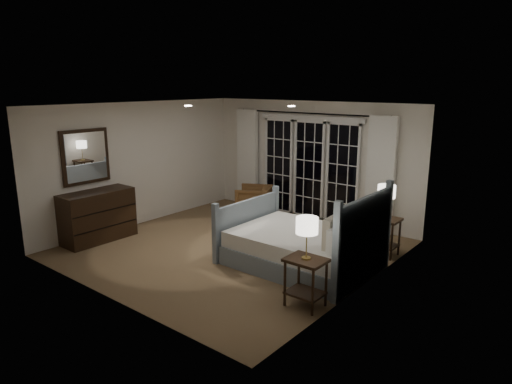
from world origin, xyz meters
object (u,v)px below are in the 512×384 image
Objects in this scene: bed at (303,246)px; lamp_left at (307,226)px; armchair at (254,201)px; nightstand_right at (384,231)px; dresser at (98,216)px; nightstand_left at (306,275)px; lamp_right at (387,192)px.

bed is 4.05× the size of lamp_left.
armchair is (-2.41, 1.71, 0.00)m from bed.
armchair reaches higher than nightstand_right.
bed reaches higher than armchair.
dresser is at bearing -49.58° from armchair.
lamp_right is (0.03, 2.38, 0.67)m from nightstand_left.
nightstand_left is at bearing -55.79° from bed.
lamp_left is (0.76, -1.12, 0.77)m from bed.
nightstand_right is 2.47m from lamp_left.
lamp_right is 3.33m from armchair.
nightstand_left is 4.26m from armchair.
armchair is (-3.18, 2.83, -0.10)m from nightstand_left.
bed is at bearing 124.21° from nightstand_left.
dresser reaches higher than nightstand_left.
armchair is 3.31m from dresser.
lamp_right is (0.79, 1.25, 0.78)m from bed.
nightstand_left is 1.01× the size of nightstand_right.
bed is at bearing 124.21° from lamp_left.
bed reaches higher than lamp_left.
dresser is at bearing -149.54° from nightstand_right.
nightstand_left is 0.67m from lamp_left.
lamp_right is at bearing 30.46° from dresser.
nightstand_right is at bearing 0.00° from lamp_right.
nightstand_right is at bearing 89.26° from lamp_left.
armchair is (-3.21, 0.46, -0.10)m from nightstand_right.
dresser is (-1.23, -3.07, 0.13)m from armchair.
bed is 1.68m from lamp_right.
armchair is (-3.18, 2.83, -0.77)m from lamp_left.
bed is 1.36m from nightstand_left.
lamp_left is 0.42× the size of dresser.
bed is at bearing -122.33° from nightstand_right.
lamp_right is at bearing 89.26° from nightstand_left.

